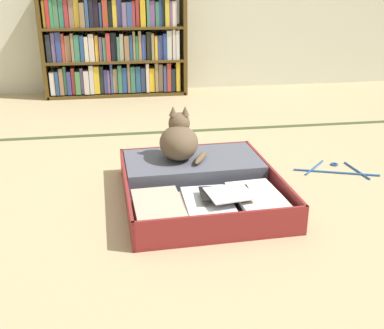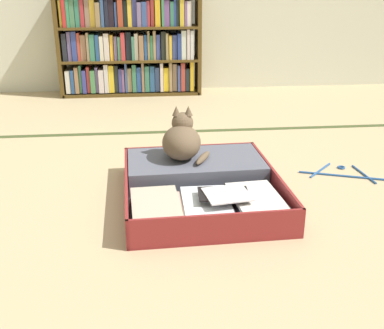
{
  "view_description": "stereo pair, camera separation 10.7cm",
  "coord_description": "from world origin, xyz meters",
  "px_view_note": "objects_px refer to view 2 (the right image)",
  "views": [
    {
      "loc": [
        -0.27,
        -1.75,
        0.92
      ],
      "look_at": [
        0.03,
        0.1,
        0.18
      ],
      "focal_mm": 44.1,
      "sensor_mm": 36.0,
      "label": 1
    },
    {
      "loc": [
        -0.16,
        -1.77,
        0.92
      ],
      "look_at": [
        0.03,
        0.1,
        0.18
      ],
      "focal_mm": 44.1,
      "sensor_mm": 36.0,
      "label": 2
    }
  ],
  "objects_px": {
    "open_suitcase": "(200,184)",
    "clothes_hanger": "(342,173)",
    "bookshelf": "(129,45)",
    "black_cat": "(183,140)"
  },
  "relations": [
    {
      "from": "open_suitcase",
      "to": "clothes_hanger",
      "type": "xyz_separation_m",
      "value": [
        0.75,
        0.17,
        -0.05
      ]
    },
    {
      "from": "bookshelf",
      "to": "black_cat",
      "type": "relative_size",
      "value": 4.69
    },
    {
      "from": "clothes_hanger",
      "to": "bookshelf",
      "type": "bearing_deg",
      "value": 119.96
    },
    {
      "from": "black_cat",
      "to": "clothes_hanger",
      "type": "relative_size",
      "value": 0.62
    },
    {
      "from": "open_suitcase",
      "to": "clothes_hanger",
      "type": "bearing_deg",
      "value": 13.21
    },
    {
      "from": "open_suitcase",
      "to": "clothes_hanger",
      "type": "distance_m",
      "value": 0.77
    },
    {
      "from": "bookshelf",
      "to": "open_suitcase",
      "type": "bearing_deg",
      "value": -80.41
    },
    {
      "from": "open_suitcase",
      "to": "clothes_hanger",
      "type": "height_order",
      "value": "open_suitcase"
    },
    {
      "from": "open_suitcase",
      "to": "black_cat",
      "type": "relative_size",
      "value": 3.23
    },
    {
      "from": "open_suitcase",
      "to": "black_cat",
      "type": "height_order",
      "value": "black_cat"
    }
  ]
}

